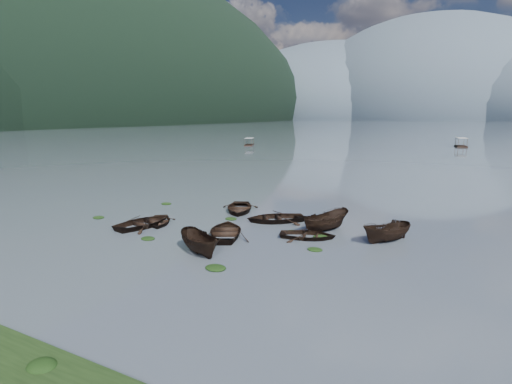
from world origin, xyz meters
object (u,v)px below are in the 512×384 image
at_px(rowboat_3, 226,235).
at_px(pontoon_centre, 461,147).
at_px(rowboat_0, 159,224).
at_px(pontoon_left, 249,145).

distance_m(rowboat_3, pontoon_centre, 104.00).
bearing_deg(rowboat_3, pontoon_centre, -125.24).
distance_m(rowboat_0, pontoon_centre, 104.97).
xyz_separation_m(rowboat_3, pontoon_centre, (14.25, 103.02, 0.00)).
xyz_separation_m(rowboat_0, pontoon_centre, (20.98, 102.85, 0.00)).
xyz_separation_m(pontoon_left, pontoon_centre, (56.03, 22.79, 0.00)).
distance_m(rowboat_3, pontoon_left, 90.46).
bearing_deg(pontoon_centre, rowboat_0, -110.19).
bearing_deg(rowboat_3, rowboat_0, -28.79).
xyz_separation_m(rowboat_3, pontoon_left, (-41.78, 80.23, 0.00)).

